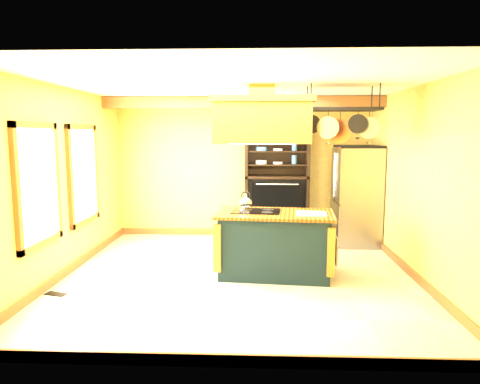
# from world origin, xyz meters

# --- Properties ---
(floor) EXTENTS (5.00, 5.00, 0.00)m
(floor) POSITION_xyz_m (0.00, 0.00, 0.00)
(floor) COLOR beige
(floor) RESTS_ON ground
(ceiling) EXTENTS (5.00, 5.00, 0.00)m
(ceiling) POSITION_xyz_m (0.00, 0.00, 2.70)
(ceiling) COLOR white
(ceiling) RESTS_ON wall_back
(wall_back) EXTENTS (5.00, 0.02, 2.70)m
(wall_back) POSITION_xyz_m (0.00, 2.50, 1.35)
(wall_back) COLOR #E9CD55
(wall_back) RESTS_ON floor
(wall_front) EXTENTS (5.00, 0.02, 2.70)m
(wall_front) POSITION_xyz_m (0.00, -2.50, 1.35)
(wall_front) COLOR #E9CD55
(wall_front) RESTS_ON floor
(wall_left) EXTENTS (0.02, 5.00, 2.70)m
(wall_left) POSITION_xyz_m (-2.50, 0.00, 1.35)
(wall_left) COLOR #E9CD55
(wall_left) RESTS_ON floor
(wall_right) EXTENTS (0.02, 5.00, 2.70)m
(wall_right) POSITION_xyz_m (2.50, 0.00, 1.35)
(wall_right) COLOR #E9CD55
(wall_right) RESTS_ON floor
(ceiling_beam) EXTENTS (5.00, 0.15, 0.20)m
(ceiling_beam) POSITION_xyz_m (0.00, 1.70, 2.59)
(ceiling_beam) COLOR #95562E
(ceiling_beam) RESTS_ON ceiling
(window_near) EXTENTS (0.06, 1.06, 1.56)m
(window_near) POSITION_xyz_m (-2.47, -0.80, 1.40)
(window_near) COLOR #95562E
(window_near) RESTS_ON wall_left
(window_far) EXTENTS (0.06, 1.06, 1.56)m
(window_far) POSITION_xyz_m (-2.47, 0.60, 1.40)
(window_far) COLOR #95562E
(window_far) RESTS_ON wall_left
(kitchen_island) EXTENTS (1.74, 1.07, 1.11)m
(kitchen_island) POSITION_xyz_m (0.52, 0.03, 0.47)
(kitchen_island) COLOR #13252D
(kitchen_island) RESTS_ON floor
(range_hood) EXTENTS (1.39, 0.79, 0.80)m
(range_hood) POSITION_xyz_m (0.32, 0.03, 2.24)
(range_hood) COLOR #A8752A
(range_hood) RESTS_ON ceiling
(pot_rack) EXTENTS (1.08, 0.50, 0.80)m
(pot_rack) POSITION_xyz_m (1.43, 0.04, 2.26)
(pot_rack) COLOR black
(pot_rack) RESTS_ON ceiling
(refrigerator) EXTENTS (0.77, 0.91, 1.79)m
(refrigerator) POSITION_xyz_m (2.09, 1.90, 0.87)
(refrigerator) COLOR gray
(refrigerator) RESTS_ON floor
(hutch) EXTENTS (1.22, 0.56, 2.16)m
(hutch) POSITION_xyz_m (0.64, 2.27, 0.84)
(hutch) COLOR black
(hutch) RESTS_ON floor
(floor_register) EXTENTS (0.30, 0.19, 0.01)m
(floor_register) POSITION_xyz_m (-2.30, -0.86, 0.01)
(floor_register) COLOR black
(floor_register) RESTS_ON floor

